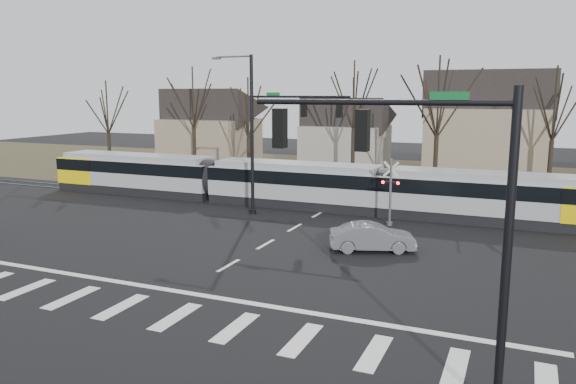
% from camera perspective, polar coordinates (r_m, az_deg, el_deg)
% --- Properties ---
extents(ground, '(140.00, 140.00, 0.00)m').
position_cam_1_polar(ground, '(24.52, -8.36, -8.70)').
color(ground, black).
extents(grass_verge, '(140.00, 28.00, 0.01)m').
position_cam_1_polar(grass_verge, '(53.75, 9.65, 1.52)').
color(grass_verge, '#38331E').
rests_on(grass_verge, ground).
extents(crosswalk, '(27.00, 2.60, 0.01)m').
position_cam_1_polar(crosswalk, '(21.43, -14.04, -11.70)').
color(crosswalk, silver).
rests_on(crosswalk, ground).
extents(stop_line, '(28.00, 0.35, 0.01)m').
position_cam_1_polar(stop_line, '(23.09, -10.72, -9.95)').
color(stop_line, silver).
rests_on(stop_line, ground).
extents(lane_dashes, '(0.18, 30.00, 0.01)m').
position_cam_1_polar(lane_dashes, '(38.59, 4.08, -1.69)').
color(lane_dashes, silver).
rests_on(lane_dashes, ground).
extents(rail_pair, '(90.00, 1.52, 0.06)m').
position_cam_1_polar(rail_pair, '(38.40, 3.98, -1.71)').
color(rail_pair, '#59595E').
rests_on(rail_pair, ground).
extents(tram, '(40.41, 3.00, 3.06)m').
position_cam_1_polar(tram, '(39.16, 0.65, 0.98)').
color(tram, gray).
rests_on(tram, ground).
extents(sedan, '(4.38, 5.27, 1.40)m').
position_cam_1_polar(sedan, '(28.52, 8.56, -4.55)').
color(sedan, slate).
rests_on(sedan, ground).
extents(signal_pole_near_right, '(6.72, 0.44, 8.00)m').
position_cam_1_polar(signal_pole_near_right, '(14.17, 14.02, -1.11)').
color(signal_pole_near_right, black).
rests_on(signal_pole_near_right, ground).
extents(signal_pole_far, '(9.28, 0.44, 10.20)m').
position_cam_1_polar(signal_pole_far, '(35.49, -1.37, 6.59)').
color(signal_pole_far, black).
rests_on(signal_pole_far, ground).
extents(rail_crossing_signal, '(1.08, 0.36, 4.00)m').
position_cam_1_polar(rail_crossing_signal, '(33.87, 10.35, -0.24)').
color(rail_crossing_signal, '#59595B').
rests_on(rail_crossing_signal, ground).
extents(tree_row, '(59.20, 7.20, 10.00)m').
position_cam_1_polar(tree_row, '(46.97, 10.49, 6.42)').
color(tree_row, black).
rests_on(tree_row, ground).
extents(house_a, '(9.72, 8.64, 8.60)m').
position_cam_1_polar(house_a, '(62.77, -7.94, 6.87)').
color(house_a, '#80715C').
rests_on(house_a, ground).
extents(house_b, '(8.64, 7.56, 7.65)m').
position_cam_1_polar(house_b, '(58.48, 5.90, 6.20)').
color(house_b, gray).
rests_on(house_b, ground).
extents(house_c, '(10.80, 8.64, 10.10)m').
position_cam_1_polar(house_c, '(52.91, 19.66, 6.64)').
color(house_c, '#80715C').
rests_on(house_c, ground).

